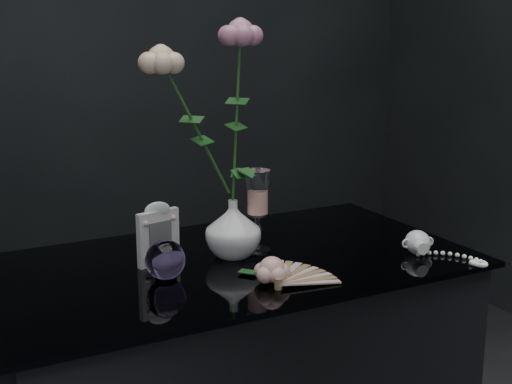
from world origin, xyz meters
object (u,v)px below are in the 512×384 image
picture_frame (158,233)px  paperweight (165,260)px  vase (233,229)px  pearl_jar (418,241)px  loose_rose (272,270)px  wine_glass (258,211)px

picture_frame → paperweight: size_ratio=1.69×
vase → picture_frame: 0.17m
vase → paperweight: bearing=-160.8°
pearl_jar → loose_rose: bearing=-164.6°
picture_frame → vase: bearing=-23.3°
pearl_jar → paperweight: bearing=-177.3°
wine_glass → vase: bearing=-172.5°
vase → wine_glass: 0.07m
wine_glass → paperweight: size_ratio=2.30×
vase → pearl_jar: bearing=-24.9°
pearl_jar → vase: bearing=169.0°
vase → pearl_jar: size_ratio=0.65×
wine_glass → loose_rose: size_ratio=1.17×
wine_glass → picture_frame: (-0.23, 0.02, -0.02)m
vase → picture_frame: (-0.16, 0.03, 0.00)m
picture_frame → wine_glass: bearing=-18.4°
wine_glass → loose_rose: (-0.07, -0.19, -0.07)m
picture_frame → pearl_jar: 0.58m
wine_glass → pearl_jar: 0.37m
paperweight → loose_rose: 0.22m
wine_glass → paperweight: bearing=-163.8°
loose_rose → vase: bearing=104.5°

